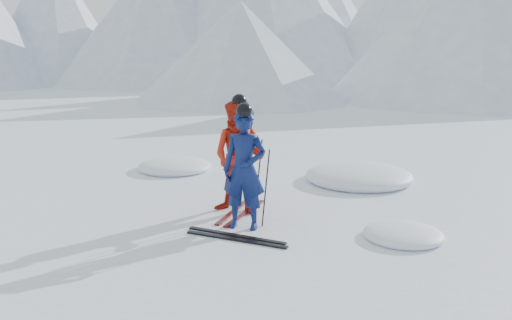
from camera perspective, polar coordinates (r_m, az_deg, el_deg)
The scene contains 12 objects.
ground at distance 8.01m, azimuth 6.85°, elevation -9.49°, with size 160.00×160.00×0.00m, color white.
skier_blue at distance 8.68m, azimuth -1.24°, elevation -1.06°, with size 0.71×0.46×1.94m, color #0C1A4D.
skier_red at distance 9.50m, azimuth -1.75°, elevation 0.26°, with size 0.98×0.76×2.01m, color red.
pole_blue_left at distance 9.05m, azimuth -2.25°, elevation -2.66°, with size 0.02×0.02×1.29m, color black.
pole_blue_right at distance 8.83m, azimuth 1.03°, elevation -3.01°, with size 0.02×0.02×1.29m, color black.
pole_red_left at distance 9.94m, azimuth -2.33°, elevation -1.22°, with size 0.02×0.02×1.34m, color black.
pole_red_right at distance 9.53m, azimuth 0.26°, elevation -1.77°, with size 0.02×0.02×1.34m, color black.
ski_worn_left at distance 9.81m, azimuth -2.29°, elevation -5.36°, with size 0.09×1.70×0.03m, color black.
ski_worn_right at distance 9.68m, azimuth -1.13°, elevation -5.59°, with size 0.09×1.70×0.03m, color black.
ski_loose_a at distance 8.54m, azimuth -2.10°, elevation -7.95°, with size 0.09×1.70×0.03m, color black.
ski_loose_b at distance 8.37m, azimuth -2.14°, elevation -8.36°, with size 0.09×1.70×0.03m, color black.
snow_lumps at distance 12.07m, azimuth 5.39°, elevation -2.26°, with size 7.75×4.91×0.52m.
Camera 1 is at (3.30, -6.72, 2.86)m, focal length 38.00 mm.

